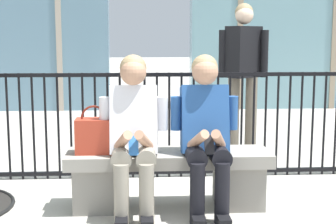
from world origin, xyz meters
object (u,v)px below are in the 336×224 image
stone_bench (169,174)px  seated_person_with_phone (134,130)px  seated_person_companion (206,129)px  bystander_at_railing (243,68)px  handbag_on_bench (94,135)px

stone_bench → seated_person_with_phone: size_ratio=1.32×
seated_person_companion → bystander_at_railing: bystander_at_railing is taller
seated_person_with_phone → seated_person_companion: size_ratio=1.00×
handbag_on_bench → seated_person_companion: bearing=-7.9°
stone_bench → handbag_on_bench: size_ratio=4.28×
stone_bench → seated_person_with_phone: 0.48m
seated_person_with_phone → bystander_at_railing: bystander_at_railing is taller
seated_person_with_phone → handbag_on_bench: 0.33m
stone_bench → seated_person_companion: 0.48m
handbag_on_bench → bystander_at_railing: (1.51, 1.67, 0.41)m
seated_person_with_phone → handbag_on_bench: seated_person_with_phone is taller
seated_person_with_phone → bystander_at_railing: size_ratio=0.71×
stone_bench → seated_person_companion: seated_person_companion is taller
handbag_on_bench → stone_bench: bearing=1.0°
seated_person_companion → bystander_at_railing: bearing=69.8°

